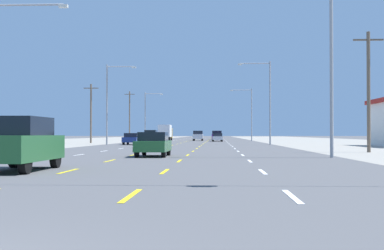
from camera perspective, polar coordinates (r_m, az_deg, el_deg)
name	(u,v)px	position (r m, az deg, el deg)	size (l,w,h in m)	color
ground_plane	(190,144)	(70.76, -0.25, -2.05)	(572.00, 572.00, 0.00)	#4C4C4F
lot_apron_left	(6,144)	(76.16, -19.20, -1.92)	(28.00, 440.00, 0.01)	gray
lot_apron_right	(380,144)	(73.75, 19.35, -1.95)	(28.00, 440.00, 0.01)	gray
lane_markings	(199,141)	(109.22, 0.79, -1.66)	(10.64, 227.60, 0.01)	white
signal_span_wire	(74,1)	(15.11, -12.44, 12.77)	(26.15, 0.53, 8.71)	brown
suv_inner_left_nearest	(19,143)	(20.71, -17.92, -1.81)	(1.98, 4.90, 1.98)	#235B2D
sedan_center_turn_near	(153,144)	(32.21, -4.13, -2.02)	(1.80, 4.50, 1.46)	#235B2D
sedan_far_left_mid	(132,139)	(67.78, -6.42, -1.45)	(1.80, 4.50, 1.46)	navy
suv_far_left_midfar	(151,136)	(87.59, -4.39, -1.17)	(1.98, 4.90, 1.98)	#235B2D
sedan_inner_right_far	(218,137)	(94.58, 2.74, -1.32)	(1.80, 4.50, 1.46)	silver
suv_inner_right_farther	(217,136)	(105.19, 2.66, -1.13)	(1.98, 4.90, 1.98)	#4C196B
suv_center_turn_farthest	(198,136)	(106.19, 0.65, -1.13)	(1.98, 4.90, 1.98)	silver
box_truck_far_left_distant_a	(165,132)	(111.61, -2.85, -0.71)	(2.40, 7.20, 3.23)	#B28C33
suv_inner_right_distant_b	(216,135)	(132.05, 2.57, -1.10)	(1.98, 4.90, 1.98)	#B28C33
streetlight_right_row_0	(325,55)	(31.73, 13.92, 7.28)	(4.03, 0.26, 10.23)	gray
streetlight_left_row_1	(110,99)	(67.80, -8.75, 2.77)	(3.74, 0.26, 10.03)	gray
streetlight_right_row_1	(267,97)	(66.75, 7.98, 2.99)	(4.05, 0.26, 10.32)	gray
streetlight_left_row_2	(147,113)	(102.77, -4.82, 1.27)	(3.51, 0.26, 9.30)	gray
streetlight_right_row_2	(249,111)	(102.08, 6.13, 1.52)	(4.16, 0.26, 9.94)	gray
utility_pole_right_row_0	(369,89)	(41.44, 18.26, 3.63)	(2.20, 0.26, 8.87)	brown
utility_pole_left_row_1	(91,112)	(79.96, -10.70, 1.34)	(2.20, 0.26, 8.68)	brown
utility_pole_left_row_2	(130,115)	(115.21, -6.66, 1.07)	(2.20, 0.26, 10.44)	brown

